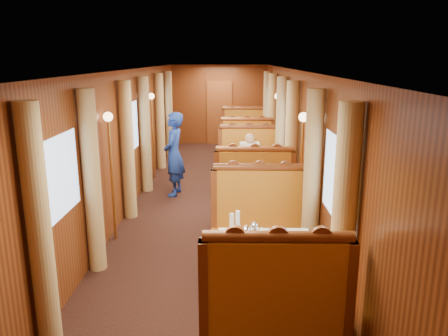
{
  "coord_description": "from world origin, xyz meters",
  "views": [
    {
      "loc": [
        0.36,
        -7.97,
        2.7
      ],
      "look_at": [
        0.26,
        -1.44,
        1.05
      ],
      "focal_mm": 35.0,
      "sensor_mm": 36.0,
      "label": 1
    }
  ],
  "objects_px": {
    "teapot_left": "(246,236)",
    "rose_vase_far": "(244,127)",
    "banquette_near_aft": "(259,232)",
    "table_far": "(245,147)",
    "teapot_right": "(265,240)",
    "banquette_mid_fwd": "(254,198)",
    "teapot_back": "(254,231)",
    "steward": "(174,154)",
    "table_near": "(265,271)",
    "passenger": "(249,156)",
    "banquette_far_fwd": "(246,154)",
    "rose_vase_mid": "(253,156)",
    "table_mid": "(251,184)",
    "banquette_near_fwd": "(273,320)",
    "fruit_plate": "(296,243)",
    "banquette_mid_aft": "(249,168)",
    "banquette_far_aft": "(244,139)",
    "tea_tray": "(259,242)"
  },
  "relations": [
    {
      "from": "teapot_right",
      "to": "passenger",
      "type": "distance_m",
      "value": 4.41
    },
    {
      "from": "passenger",
      "to": "rose_vase_mid",
      "type": "bearing_deg",
      "value": -88.14
    },
    {
      "from": "table_mid",
      "to": "rose_vase_mid",
      "type": "xyz_separation_m",
      "value": [
        0.03,
        -0.02,
        0.55
      ]
    },
    {
      "from": "banquette_mid_aft",
      "to": "rose_vase_far",
      "type": "xyz_separation_m",
      "value": [
        -0.04,
        2.45,
        0.5
      ]
    },
    {
      "from": "fruit_plate",
      "to": "rose_vase_mid",
      "type": "relative_size",
      "value": 0.64
    },
    {
      "from": "banquette_near_fwd",
      "to": "teapot_right",
      "type": "distance_m",
      "value": 0.96
    },
    {
      "from": "banquette_mid_aft",
      "to": "passenger",
      "type": "relative_size",
      "value": 1.76
    },
    {
      "from": "passenger",
      "to": "banquette_near_fwd",
      "type": "bearing_deg",
      "value": -90.0
    },
    {
      "from": "fruit_plate",
      "to": "passenger",
      "type": "xyz_separation_m",
      "value": [
        -0.32,
        4.37,
        -0.03
      ]
    },
    {
      "from": "table_far",
      "to": "teapot_back",
      "type": "xyz_separation_m",
      "value": [
        -0.12,
        -6.9,
        0.44
      ]
    },
    {
      "from": "banquette_near_fwd",
      "to": "teapot_back",
      "type": "height_order",
      "value": "banquette_near_fwd"
    },
    {
      "from": "teapot_back",
      "to": "teapot_left",
      "type": "bearing_deg",
      "value": -141.76
    },
    {
      "from": "rose_vase_mid",
      "to": "teapot_right",
      "type": "bearing_deg",
      "value": -90.68
    },
    {
      "from": "banquette_near_aft",
      "to": "steward",
      "type": "distance_m",
      "value": 3.38
    },
    {
      "from": "banquette_near_aft",
      "to": "passenger",
      "type": "distance_m",
      "value": 3.27
    },
    {
      "from": "banquette_mid_aft",
      "to": "tea_tray",
      "type": "bearing_deg",
      "value": -90.93
    },
    {
      "from": "banquette_near_aft",
      "to": "rose_vase_mid",
      "type": "height_order",
      "value": "banquette_near_aft"
    },
    {
      "from": "tea_tray",
      "to": "teapot_right",
      "type": "bearing_deg",
      "value": -49.22
    },
    {
      "from": "banquette_near_aft",
      "to": "teapot_left",
      "type": "height_order",
      "value": "banquette_near_aft"
    },
    {
      "from": "banquette_near_aft",
      "to": "passenger",
      "type": "xyz_separation_m",
      "value": [
        -0.0,
        3.26,
        0.32
      ]
    },
    {
      "from": "teapot_left",
      "to": "fruit_plate",
      "type": "bearing_deg",
      "value": -25.07
    },
    {
      "from": "banquette_far_aft",
      "to": "banquette_mid_aft",
      "type": "bearing_deg",
      "value": -90.0
    },
    {
      "from": "tea_tray",
      "to": "teapot_left",
      "type": "bearing_deg",
      "value": 177.75
    },
    {
      "from": "banquette_far_fwd",
      "to": "rose_vase_mid",
      "type": "relative_size",
      "value": 3.72
    },
    {
      "from": "teapot_back",
      "to": "teapot_right",
      "type": "bearing_deg",
      "value": -87.83
    },
    {
      "from": "tea_tray",
      "to": "teapot_back",
      "type": "bearing_deg",
      "value": 104.9
    },
    {
      "from": "banquette_mid_fwd",
      "to": "banquette_far_aft",
      "type": "bearing_deg",
      "value": 90.0
    },
    {
      "from": "teapot_left",
      "to": "rose_vase_far",
      "type": "bearing_deg",
      "value": 67.52
    },
    {
      "from": "teapot_back",
      "to": "steward",
      "type": "xyz_separation_m",
      "value": [
        -1.4,
        3.9,
        0.02
      ]
    },
    {
      "from": "table_near",
      "to": "steward",
      "type": "xyz_separation_m",
      "value": [
        -1.52,
        4.0,
        0.46
      ]
    },
    {
      "from": "teapot_right",
      "to": "teapot_back",
      "type": "relative_size",
      "value": 1.02
    },
    {
      "from": "banquette_mid_aft",
      "to": "banquette_far_fwd",
      "type": "xyz_separation_m",
      "value": [
        0.0,
        1.47,
        0.0
      ]
    },
    {
      "from": "banquette_near_aft",
      "to": "passenger",
      "type": "relative_size",
      "value": 1.76
    },
    {
      "from": "banquette_near_aft",
      "to": "table_far",
      "type": "bearing_deg",
      "value": 90.0
    },
    {
      "from": "teapot_right",
      "to": "teapot_back",
      "type": "height_order",
      "value": "teapot_right"
    },
    {
      "from": "banquette_mid_aft",
      "to": "table_far",
      "type": "xyz_separation_m",
      "value": [
        0.0,
        2.49,
        -0.05
      ]
    },
    {
      "from": "table_mid",
      "to": "banquette_mid_fwd",
      "type": "relative_size",
      "value": 0.78
    },
    {
      "from": "steward",
      "to": "rose_vase_far",
      "type": "bearing_deg",
      "value": 159.5
    },
    {
      "from": "banquette_mid_fwd",
      "to": "banquette_mid_aft",
      "type": "xyz_separation_m",
      "value": [
        0.0,
        2.03,
        0.0
      ]
    },
    {
      "from": "banquette_far_aft",
      "to": "banquette_near_aft",
      "type": "bearing_deg",
      "value": -90.0
    },
    {
      "from": "rose_vase_far",
      "to": "steward",
      "type": "xyz_separation_m",
      "value": [
        -1.48,
        -2.96,
        -0.09
      ]
    },
    {
      "from": "fruit_plate",
      "to": "banquette_mid_aft",
      "type": "bearing_deg",
      "value": 93.93
    },
    {
      "from": "banquette_near_fwd",
      "to": "banquette_near_aft",
      "type": "xyz_separation_m",
      "value": [
        0.0,
        2.03,
        0.0
      ]
    },
    {
      "from": "banquette_near_aft",
      "to": "teapot_right",
      "type": "xyz_separation_m",
      "value": [
        -0.02,
        -1.15,
        0.39
      ]
    },
    {
      "from": "table_near",
      "to": "teapot_left",
      "type": "xyz_separation_m",
      "value": [
        -0.22,
        -0.07,
        0.45
      ]
    },
    {
      "from": "table_mid",
      "to": "banquette_far_aft",
      "type": "xyz_separation_m",
      "value": [
        0.0,
        4.51,
        0.05
      ]
    },
    {
      "from": "table_near",
      "to": "teapot_back",
      "type": "bearing_deg",
      "value": 140.47
    },
    {
      "from": "banquette_mid_fwd",
      "to": "table_far",
      "type": "bearing_deg",
      "value": 90.0
    },
    {
      "from": "passenger",
      "to": "steward",
      "type": "bearing_deg",
      "value": -170.0
    },
    {
      "from": "table_mid",
      "to": "passenger",
      "type": "xyz_separation_m",
      "value": [
        -0.0,
        0.77,
        0.37
      ]
    }
  ]
}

